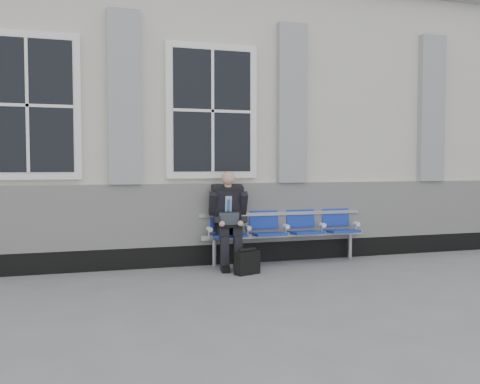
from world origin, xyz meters
name	(u,v)px	position (x,y,z in m)	size (l,w,h in m)	color
ground	(214,288)	(0.00, 0.00, 0.00)	(70.00, 70.00, 0.00)	slate
station_building	(164,123)	(-0.02, 3.47, 2.22)	(14.40, 4.40, 4.49)	beige
bench	(284,226)	(1.44, 1.32, 0.55)	(2.60, 0.47, 0.91)	#9EA0A3
businessman	(228,215)	(0.53, 1.19, 0.75)	(0.57, 0.77, 1.38)	black
briefcase	(247,262)	(0.63, 0.64, 0.16)	(0.37, 0.26, 0.35)	black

